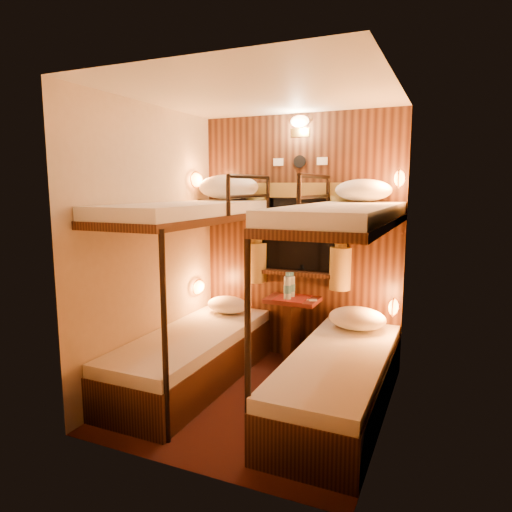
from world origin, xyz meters
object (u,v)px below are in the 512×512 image
at_px(table, 292,321).
at_px(bunk_right, 339,341).
at_px(bottle_right, 292,286).
at_px(bunk_left, 192,321).
at_px(bottle_left, 288,288).

bearing_deg(table, bunk_right, -50.33).
bearing_deg(bunk_right, bottle_right, 129.18).
bearing_deg(bunk_right, table, 129.67).
bearing_deg(table, bunk_left, -129.67).
relative_size(bunk_left, bottle_right, 7.88).
bearing_deg(bottle_right, bottle_left, -90.67).
bearing_deg(bunk_left, bunk_right, 0.00).
bearing_deg(bottle_left, bunk_right, -46.62).
relative_size(bunk_left, bottle_left, 7.28).
bearing_deg(bunk_right, bottle_left, 133.38).
xyz_separation_m(bunk_right, bottle_left, (-0.67, 0.71, 0.20)).
bearing_deg(bunk_right, bunk_left, 180.00).
bearing_deg(bottle_left, table, 68.25).
relative_size(table, bottle_right, 2.71).
bearing_deg(bottle_right, table, -60.43).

